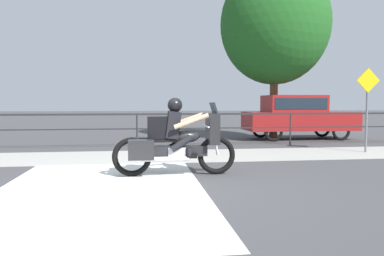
% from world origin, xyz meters
% --- Properties ---
extents(ground_plane, '(120.00, 120.00, 0.00)m').
position_xyz_m(ground_plane, '(0.00, 0.00, 0.00)').
color(ground_plane, '#424244').
extents(sidewalk_band, '(44.00, 2.40, 0.01)m').
position_xyz_m(sidewalk_band, '(0.00, 3.40, 0.01)').
color(sidewalk_band, '#A8A59E').
rests_on(sidewalk_band, ground).
extents(crosswalk_band, '(3.37, 6.00, 0.01)m').
position_xyz_m(crosswalk_band, '(-0.53, -0.20, 0.00)').
color(crosswalk_band, silver).
rests_on(crosswalk_band, ground).
extents(fence_railing, '(36.00, 0.05, 1.09)m').
position_xyz_m(fence_railing, '(0.00, 5.43, 0.86)').
color(fence_railing, '#232326').
rests_on(fence_railing, ground).
extents(motorcycle, '(2.43, 0.76, 1.53)m').
position_xyz_m(motorcycle, '(0.76, 0.74, 0.69)').
color(motorcycle, black).
rests_on(motorcycle, ground).
extents(parked_car, '(4.29, 1.63, 1.72)m').
position_xyz_m(parked_car, '(6.20, 7.42, 0.97)').
color(parked_car, maroon).
rests_on(parked_car, ground).
extents(street_sign, '(0.70, 0.06, 2.41)m').
position_xyz_m(street_sign, '(6.54, 3.39, 1.51)').
color(street_sign, slate).
rests_on(street_sign, ground).
extents(tree_behind_sign, '(4.13, 4.13, 6.66)m').
position_xyz_m(tree_behind_sign, '(5.20, 7.34, 4.39)').
color(tree_behind_sign, brown).
rests_on(tree_behind_sign, ground).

